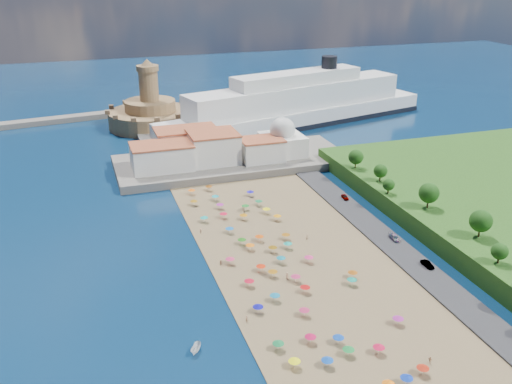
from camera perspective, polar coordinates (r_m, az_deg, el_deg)
name	(u,v)px	position (r m, az deg, el deg)	size (l,w,h in m)	color
ground	(270,253)	(157.80, 1.46, -6.14)	(700.00, 700.00, 0.00)	#071938
terrace	(232,161)	(223.85, -2.37, 3.07)	(90.00, 36.00, 3.00)	#59544C
jetty	(162,142)	(252.20, -9.41, 4.94)	(18.00, 70.00, 2.40)	#59544C
waterfront_buildings	(199,149)	(219.44, -5.73, 4.33)	(57.00, 29.00, 11.00)	silver
domed_building	(282,140)	(225.69, 2.65, 5.23)	(16.00, 16.00, 15.00)	silver
fortress	(151,113)	(279.35, -10.49, 7.74)	(40.00, 40.00, 32.40)	#9E774F
cruise_ship	(297,106)	(278.69, 4.08, 8.58)	(144.95, 55.47, 31.47)	black
beach_parasols	(280,266)	(147.35, 2.39, -7.41)	(31.12, 116.95, 2.20)	gray
beachgoers	(262,271)	(147.18, 0.64, -7.90)	(34.40, 86.15, 1.82)	tan
parked_cars	(387,231)	(171.24, 12.94, -3.82)	(2.20, 52.04, 1.41)	gray
hillside_trees	(445,210)	(167.79, 18.35, -1.69)	(13.11, 102.43, 7.79)	#382314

